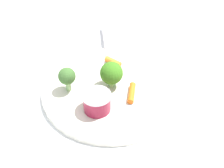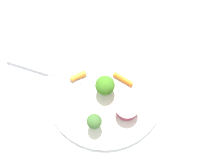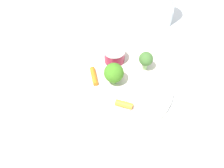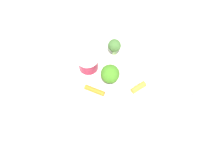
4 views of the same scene
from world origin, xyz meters
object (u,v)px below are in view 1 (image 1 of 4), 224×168
at_px(plate, 111,88).
at_px(carrot_stick_1, 132,93).
at_px(fork, 106,44).
at_px(broccoli_floret_0, 111,73).
at_px(sauce_cup, 98,102).
at_px(broccoli_floret_1, 67,77).
at_px(carrot_stick_0, 113,62).

distance_m(plate, carrot_stick_1, 0.05).
bearing_deg(plate, fork, 27.29).
height_order(carrot_stick_1, fork, carrot_stick_1).
relative_size(broccoli_floret_0, fork, 0.30).
xyz_separation_m(sauce_cup, broccoli_floret_1, (0.03, 0.07, 0.01)).
distance_m(sauce_cup, broccoli_floret_1, 0.08).
relative_size(plate, carrot_stick_1, 5.50).
bearing_deg(sauce_cup, broccoli_floret_1, 70.50).
xyz_separation_m(sauce_cup, carrot_stick_0, (0.13, 0.02, -0.01)).
bearing_deg(plate, broccoli_floret_0, 137.75).
distance_m(broccoli_floret_1, carrot_stick_0, 0.12).
bearing_deg(sauce_cup, plate, 1.16).
bearing_deg(carrot_stick_0, plate, -160.85).
bearing_deg(carrot_stick_0, broccoli_floret_0, -161.29).
bearing_deg(broccoli_floret_0, carrot_stick_0, 18.71).
relative_size(sauce_cup, broccoli_floret_0, 0.95).
distance_m(broccoli_floret_0, broccoli_floret_1, 0.08).
bearing_deg(plate, sauce_cup, -178.84).
bearing_deg(fork, broccoli_floret_1, 178.92).
height_order(plate, broccoli_floret_0, broccoli_floret_0).
height_order(sauce_cup, fork, sauce_cup).
height_order(broccoli_floret_1, fork, broccoli_floret_1).
distance_m(plate, sauce_cup, 0.07).
distance_m(sauce_cup, fork, 0.21).
bearing_deg(sauce_cup, fork, 19.22).
height_order(sauce_cup, broccoli_floret_0, broccoli_floret_0).
bearing_deg(carrot_stick_1, carrot_stick_0, 41.47).
distance_m(broccoli_floret_0, fork, 0.15).
relative_size(sauce_cup, carrot_stick_1, 1.03).
height_order(broccoli_floret_0, carrot_stick_1, broccoli_floret_0).
bearing_deg(broccoli_floret_0, carrot_stick_1, -103.25).
distance_m(plate, carrot_stick_0, 0.07).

